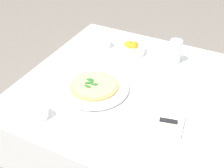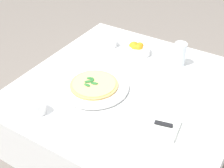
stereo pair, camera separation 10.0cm
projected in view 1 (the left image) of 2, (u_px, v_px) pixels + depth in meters
dining_table at (128, 106)px, 1.58m from camera, size 1.04×1.04×0.73m
pizza_plate at (94, 88)px, 1.47m from camera, size 0.34×0.34×0.02m
pizza at (94, 85)px, 1.46m from camera, size 0.24×0.24×0.02m
coffee_cup_near_right at (104, 43)px, 1.79m from camera, size 0.13×0.13×0.07m
coffee_cup_far_right at (40, 112)px, 1.29m from camera, size 0.13×0.13×0.07m
water_glass_left_edge at (175, 52)px, 1.64m from camera, size 0.07×0.07×0.13m
napkin_folded at (157, 121)px, 1.28m from camera, size 0.23×0.16×0.02m
dinner_knife at (157, 119)px, 1.27m from camera, size 0.19×0.06×0.01m
citrus_bowl at (132, 48)px, 1.74m from camera, size 0.15×0.15×0.07m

